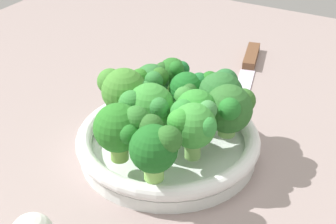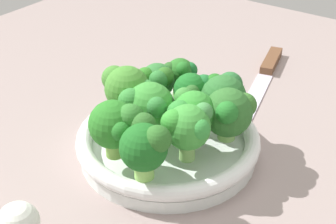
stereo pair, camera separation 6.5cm
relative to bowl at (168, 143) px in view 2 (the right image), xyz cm
name	(u,v)px [view 2 (the right image)]	position (x,y,z in cm)	size (l,w,h in cm)	color
ground_plane	(179,178)	(-3.31, 2.11, -3.20)	(130.00, 130.00, 2.50)	gray
bowl	(168,143)	(0.00, 0.00, 0.00)	(24.78, 24.78, 3.83)	white
broccoli_floret_0	(191,112)	(-3.64, 0.09, 6.15)	(6.19, 6.16, 7.06)	#95C85D
broccoli_floret_1	(148,107)	(1.85, 1.80, 5.94)	(6.67, 6.58, 7.18)	#78C34E
broccoli_floret_2	(180,73)	(3.99, -8.67, 5.78)	(4.49, 4.33, 6.11)	#81C45A
broccoli_floret_3	(143,144)	(-3.01, 9.11, 6.26)	(6.50, 6.34, 7.33)	#8DCF5D
broccoli_floret_4	(224,96)	(-4.51, -6.58, 5.79)	(6.66, 6.76, 6.88)	#93C762
broccoli_floret_5	(192,91)	(-0.15, -5.55, 5.50)	(5.05, 5.43, 6.14)	#85B550
broccoli_floret_6	(116,125)	(1.89, 8.14, 6.47)	(6.67, 5.98, 7.53)	#83B64C
broccoli_floret_7	(229,112)	(-7.21, -3.13, 5.88)	(6.38, 7.06, 7.08)	#92CC69
broccoli_floret_8	(126,88)	(6.60, 0.45, 6.60)	(7.71, 6.14, 7.77)	#A2D275
broccoli_floret_9	(188,127)	(-5.44, 3.63, 6.55)	(5.89, 6.17, 7.36)	#7FB35C
broccoli_floret_10	(157,81)	(5.34, -4.72, 5.79)	(5.36, 5.70, 6.28)	#91C463
knife	(266,73)	(-0.44, -29.10, -1.40)	(8.73, 26.40, 1.50)	silver
garlic_bulb	(18,223)	(4.13, 22.21, 0.41)	(4.72, 4.72, 4.72)	white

